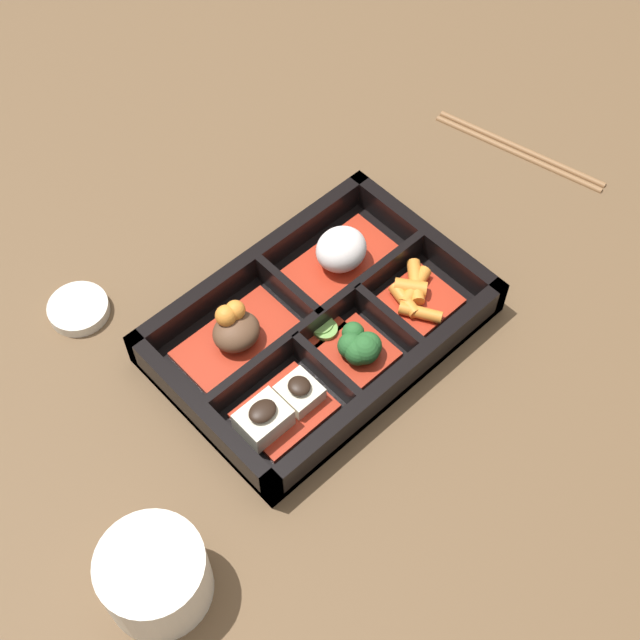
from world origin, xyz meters
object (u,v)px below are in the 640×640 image
at_px(chopsticks, 519,149).
at_px(sauce_dish, 79,309).
at_px(tea_cup, 155,576).
at_px(bowl_rice, 341,253).

xyz_separation_m(chopsticks, sauce_dish, (-0.48, 0.15, 0.00)).
distance_m(tea_cup, chopsticks, 0.60).
bearing_deg(tea_cup, sauce_dish, 68.32).
bearing_deg(tea_cup, bowl_rice, 21.94).
xyz_separation_m(bowl_rice, tea_cup, (-0.33, -0.13, 0.00)).
bearing_deg(chopsticks, bowl_rice, 176.62).
bearing_deg(chopsticks, sauce_dish, 162.35).
bearing_deg(chopsticks, tea_cup, -168.78).
height_order(bowl_rice, chopsticks, bowl_rice).
bearing_deg(tea_cup, chopsticks, 11.22).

